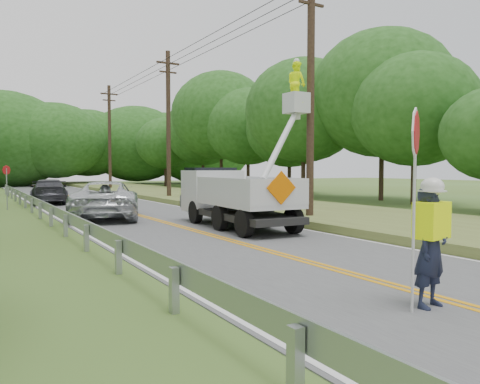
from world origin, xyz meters
TOP-DOWN VIEW (x-y plane):
  - ground at (0.00, 0.00)m, footprint 140.00×140.00m
  - road at (0.00, 14.00)m, footprint 7.20×96.00m
  - guardrail at (-4.02, 14.91)m, footprint 0.18×48.00m
  - utility_poles at (5.00, 17.02)m, footprint 1.60×43.30m
  - tall_grass_verge at (7.10, 14.00)m, footprint 7.00×96.00m
  - treeline_right at (15.91, 25.42)m, footprint 11.84×53.63m
  - treeline_horizon at (0.32, 56.12)m, footprint 57.71×14.83m
  - flagger at (-0.57, -0.80)m, footprint 1.15×0.56m
  - bucket_truck at (2.00, 9.94)m, footprint 4.21×6.41m
  - suv_silver at (-1.61, 14.68)m, footprint 4.29×6.31m
  - suv_darkgrey at (-2.49, 24.85)m, footprint 2.71×5.33m
  - stop_sign_permanent at (-5.01, 21.39)m, footprint 0.41×0.32m
  - yard_sign at (5.66, 3.71)m, footprint 0.49×0.03m

SIDE VIEW (x-z plane):
  - ground at x=0.00m, z-range 0.00..0.00m
  - road at x=0.00m, z-range 0.00..0.02m
  - tall_grass_verge at x=7.10m, z-range 0.00..0.30m
  - yard_sign at x=5.66m, z-range 0.16..0.87m
  - guardrail at x=-4.02m, z-range 0.17..0.94m
  - suv_darkgrey at x=-2.49m, z-range 0.02..1.50m
  - suv_silver at x=-1.61m, z-range 0.02..1.62m
  - flagger at x=-0.57m, z-range -0.42..2.64m
  - bucket_truck at x=2.00m, z-range -1.67..4.59m
  - stop_sign_permanent at x=-5.01m, z-range 0.36..2.69m
  - utility_poles at x=5.00m, z-range 0.27..10.27m
  - treeline_horizon at x=0.32m, z-range -0.35..11.35m
  - treeline_right at x=15.91m, z-range 0.38..12.37m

